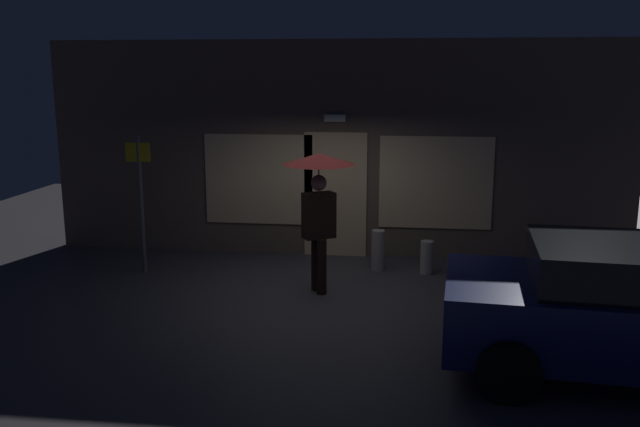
# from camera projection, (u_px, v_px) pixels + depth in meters

# --- Properties ---
(ground_plane) EXTENTS (18.00, 18.00, 0.00)m
(ground_plane) POSITION_uv_depth(u_px,v_px,m) (320.00, 294.00, 9.86)
(ground_plane) COLOR #423F44
(building_facade) EXTENTS (10.22, 0.48, 3.77)m
(building_facade) POSITION_uv_depth(u_px,v_px,m) (337.00, 150.00, 11.75)
(building_facade) COLOR brown
(building_facade) RESTS_ON ground
(person_with_umbrella) EXTENTS (1.05, 1.05, 2.08)m
(person_with_umbrella) POSITION_uv_depth(u_px,v_px,m) (319.00, 188.00, 9.65)
(person_with_umbrella) COLOR black
(person_with_umbrella) RESTS_ON ground
(street_sign_post) EXTENTS (0.40, 0.07, 2.23)m
(street_sign_post) POSITION_uv_depth(u_px,v_px,m) (141.00, 196.00, 10.70)
(street_sign_post) COLOR #595B60
(street_sign_post) RESTS_ON ground
(sidewalk_bollard) EXTENTS (0.22, 0.22, 0.67)m
(sidewalk_bollard) POSITION_uv_depth(u_px,v_px,m) (378.00, 250.00, 11.02)
(sidewalk_bollard) COLOR #B2A899
(sidewalk_bollard) RESTS_ON ground
(sidewalk_bollard_2) EXTENTS (0.21, 0.21, 0.54)m
(sidewalk_bollard_2) POSITION_uv_depth(u_px,v_px,m) (427.00, 257.00, 10.84)
(sidewalk_bollard_2) COLOR #B2A899
(sidewalk_bollard_2) RESTS_ON ground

